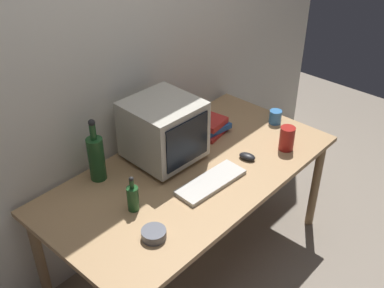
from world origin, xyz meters
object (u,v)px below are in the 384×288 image
at_px(computer_mouse, 247,156).
at_px(bottle_tall, 96,157).
at_px(metal_canister, 287,138).
at_px(keyboard, 211,182).
at_px(cd_spindle, 154,234).
at_px(book_stack, 212,127).
at_px(mug, 276,117).
at_px(bottle_short, 133,198).
at_px(crt_monitor, 163,130).

bearing_deg(computer_mouse, bottle_tall, 133.23).
bearing_deg(metal_canister, keyboard, 168.47).
distance_m(bottle_tall, cd_spindle, 0.58).
distance_m(book_stack, mug, 0.45).
height_order(keyboard, mug, mug).
bearing_deg(book_stack, cd_spindle, -156.10).
distance_m(keyboard, book_stack, 0.52).
distance_m(bottle_short, cd_spindle, 0.24).
xyz_separation_m(computer_mouse, metal_canister, (0.24, -0.11, 0.06)).
height_order(cd_spindle, metal_canister, metal_canister).
bearing_deg(bottle_short, crt_monitor, 25.88).
bearing_deg(metal_canister, bottle_tall, 146.93).
height_order(keyboard, metal_canister, metal_canister).
bearing_deg(metal_canister, computer_mouse, 155.75).
bearing_deg(cd_spindle, bottle_short, 71.58).
relative_size(computer_mouse, metal_canister, 0.67).
relative_size(crt_monitor, computer_mouse, 4.00).
xyz_separation_m(book_stack, cd_spindle, (-0.89, -0.40, -0.02)).
distance_m(bottle_short, metal_canister, 1.02).
xyz_separation_m(computer_mouse, bottle_tall, (-0.70, 0.50, 0.12)).
bearing_deg(crt_monitor, bottle_tall, 160.08).
distance_m(keyboard, metal_canister, 0.58).
bearing_deg(bottle_short, mug, -2.31).
xyz_separation_m(crt_monitor, computer_mouse, (0.32, -0.37, -0.17)).
bearing_deg(mug, crt_monitor, 161.98).
relative_size(crt_monitor, mug, 3.33).
relative_size(cd_spindle, metal_canister, 0.80).
bearing_deg(bottle_short, bottle_tall, 82.41).
relative_size(mug, metal_canister, 0.80).
bearing_deg(bottle_tall, metal_canister, -33.07).
relative_size(book_stack, cd_spindle, 2.26).
bearing_deg(bottle_short, book_stack, 12.27).
relative_size(bottle_tall, book_stack, 1.39).
bearing_deg(bottle_tall, cd_spindle, -101.91).
distance_m(bottle_short, mug, 1.21).
relative_size(bottle_short, book_stack, 0.76).
relative_size(crt_monitor, cd_spindle, 3.33).
xyz_separation_m(bottle_tall, mug, (1.16, -0.39, -0.10)).
height_order(keyboard, computer_mouse, computer_mouse).
relative_size(crt_monitor, book_stack, 1.48).
height_order(bottle_tall, mug, bottle_tall).
xyz_separation_m(book_stack, metal_canister, (0.17, -0.45, 0.03)).
height_order(computer_mouse, cd_spindle, cd_spindle).
distance_m(keyboard, cd_spindle, 0.50).
distance_m(crt_monitor, metal_canister, 0.75).
bearing_deg(bottle_tall, mug, -18.64).
bearing_deg(keyboard, book_stack, 43.47).
xyz_separation_m(crt_monitor, bottle_short, (-0.42, -0.21, -0.12)).
bearing_deg(bottle_short, cd_spindle, -108.42).
bearing_deg(crt_monitor, cd_spindle, -139.54).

